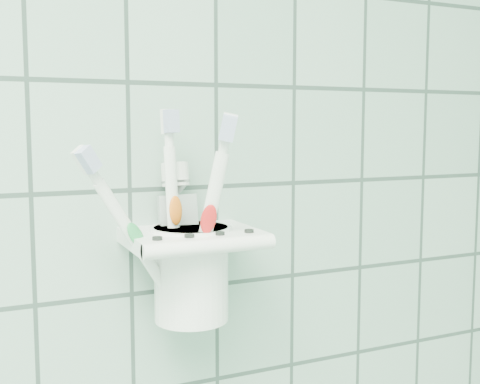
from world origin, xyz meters
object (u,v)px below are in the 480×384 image
at_px(holder_bracket, 192,239).
at_px(toothbrush_blue, 177,212).
at_px(cup, 191,270).
at_px(toothbrush_pink, 179,214).
at_px(toothbrush_orange, 187,212).
at_px(toothpaste_tube, 184,226).

xyz_separation_m(holder_bracket, toothbrush_blue, (-0.01, 0.00, 0.03)).
relative_size(holder_bracket, cup, 1.34).
relative_size(holder_bracket, toothbrush_pink, 0.67).
relative_size(holder_bracket, toothbrush_blue, 0.63).
height_order(cup, toothbrush_orange, toothbrush_orange).
relative_size(toothbrush_pink, toothbrush_orange, 0.93).
bearing_deg(toothbrush_pink, holder_bracket, -53.43).
bearing_deg(toothbrush_orange, toothbrush_pink, 134.58).
distance_m(toothbrush_pink, toothpaste_tube, 0.02).
xyz_separation_m(holder_bracket, toothpaste_tube, (-0.00, 0.01, 0.01)).
bearing_deg(holder_bracket, toothbrush_blue, 171.17).
bearing_deg(toothbrush_pink, cup, -33.64).
bearing_deg(holder_bracket, toothpaste_tube, 110.34).
relative_size(cup, toothbrush_blue, 0.47).
xyz_separation_m(toothbrush_orange, toothpaste_tube, (0.00, 0.02, -0.02)).
bearing_deg(cup, toothpaste_tube, 121.44).
xyz_separation_m(toothbrush_blue, toothpaste_tube, (0.01, 0.01, -0.02)).
bearing_deg(cup, holder_bracket, -94.95).
distance_m(cup, toothbrush_pink, 0.06).
bearing_deg(holder_bracket, toothbrush_orange, -135.26).
xyz_separation_m(holder_bracket, toothbrush_pink, (-0.01, 0.00, 0.03)).
height_order(holder_bracket, toothbrush_orange, toothbrush_orange).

